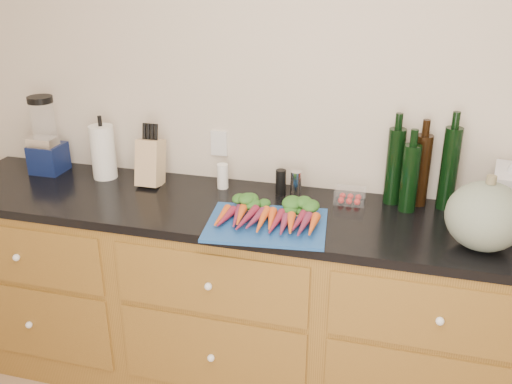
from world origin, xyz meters
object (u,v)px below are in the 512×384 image
(cutting_board, at_px, (267,225))
(carrots, at_px, (269,215))
(squash, at_px, (485,216))
(knife_block, at_px, (150,162))
(tomato_box, at_px, (350,196))
(paper_towel, at_px, (103,152))
(blender_appliance, at_px, (46,139))

(cutting_board, xyz_separation_m, carrots, (0.00, 0.03, 0.03))
(squash, xyz_separation_m, knife_block, (-1.46, 0.26, -0.02))
(cutting_board, distance_m, tomato_box, 0.45)
(paper_towel, distance_m, tomato_box, 1.20)
(cutting_board, height_order, blender_appliance, blender_appliance)
(squash, xyz_separation_m, tomato_box, (-0.52, 0.29, -0.10))
(carrots, xyz_separation_m, paper_towel, (-0.90, 0.29, 0.10))
(cutting_board, height_order, squash, squash)
(cutting_board, relative_size, carrots, 1.17)
(knife_block, bearing_deg, paper_towel, 175.55)
(cutting_board, distance_m, knife_block, 0.72)
(blender_appliance, height_order, tomato_box, blender_appliance)
(squash, height_order, paper_towel, paper_towel)
(paper_towel, bearing_deg, knife_block, -4.45)
(paper_towel, bearing_deg, squash, -9.28)
(blender_appliance, distance_m, tomato_box, 1.52)
(cutting_board, bearing_deg, tomato_box, 47.91)
(cutting_board, relative_size, knife_block, 2.20)
(carrots, distance_m, tomato_box, 0.42)
(knife_block, distance_m, tomato_box, 0.95)
(squash, xyz_separation_m, blender_appliance, (-2.03, 0.28, 0.04))
(knife_block, bearing_deg, cutting_board, -25.01)
(squash, relative_size, blender_appliance, 0.75)
(paper_towel, bearing_deg, blender_appliance, -179.62)
(squash, bearing_deg, knife_block, 169.88)
(carrots, height_order, knife_block, knife_block)
(blender_appliance, distance_m, knife_block, 0.57)
(cutting_board, xyz_separation_m, knife_block, (-0.64, 0.30, 0.10))
(paper_towel, height_order, knife_block, paper_towel)
(blender_appliance, bearing_deg, paper_towel, 0.38)
(blender_appliance, bearing_deg, cutting_board, -14.70)
(tomato_box, bearing_deg, knife_block, -178.17)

